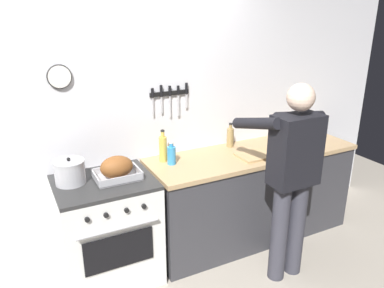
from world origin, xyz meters
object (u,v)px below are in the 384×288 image
at_px(cutting_board, 257,155).
at_px(bottle_dish_soap, 171,155).
at_px(roasting_pan, 117,169).
at_px(bottle_cooking_oil, 163,148).
at_px(person_cook, 292,172).
at_px(bottle_vinegar, 230,137).
at_px(stove, 108,231).
at_px(stock_pot, 70,172).

distance_m(cutting_board, bottle_dish_soap, 0.79).
relative_size(roasting_pan, bottle_cooking_oil, 1.22).
distance_m(person_cook, roasting_pan, 1.38).
relative_size(roasting_pan, cutting_board, 0.98).
bearing_deg(bottle_vinegar, cutting_board, -75.77).
height_order(person_cook, cutting_board, person_cook).
distance_m(stove, person_cook, 1.56).
bearing_deg(bottle_vinegar, stove, -170.62).
relative_size(person_cook, bottle_vinegar, 7.04).
distance_m(bottle_vinegar, bottle_cooking_oil, 0.73).
distance_m(stock_pot, bottle_cooking_oil, 0.81).
relative_size(person_cook, bottle_cooking_oil, 5.77).
relative_size(bottle_dish_soap, bottle_vinegar, 0.87).
xyz_separation_m(person_cook, bottle_vinegar, (-0.04, 0.83, 0.05)).
height_order(bottle_dish_soap, bottle_vinegar, bottle_vinegar).
xyz_separation_m(stock_pot, bottle_vinegar, (1.53, 0.14, 0.01)).
relative_size(bottle_vinegar, bottle_cooking_oil, 0.82).
xyz_separation_m(stove, cutting_board, (1.38, -0.11, 0.46)).
distance_m(person_cook, stock_pot, 1.72).
height_order(bottle_vinegar, bottle_cooking_oil, bottle_cooking_oil).
relative_size(cutting_board, bottle_vinegar, 1.53).
bearing_deg(stove, cutting_board, -4.76).
bearing_deg(bottle_dish_soap, stock_pot, 179.60).
relative_size(roasting_pan, bottle_vinegar, 1.49).
height_order(stove, bottle_cooking_oil, bottle_cooking_oil).
bearing_deg(person_cook, bottle_dish_soap, 33.31).
height_order(roasting_pan, bottle_dish_soap, bottle_dish_soap).
bearing_deg(bottle_vinegar, bottle_dish_soap, -168.06).
bearing_deg(stove, bottle_vinegar, 9.38).
bearing_deg(cutting_board, stock_pot, 173.28).
relative_size(stock_pot, bottle_vinegar, 0.99).
xyz_separation_m(stove, roasting_pan, (0.11, -0.01, 0.54)).
bearing_deg(stock_pot, cutting_board, -6.72).
xyz_separation_m(cutting_board, bottle_vinegar, (-0.08, 0.33, 0.09)).
relative_size(stove, bottle_cooking_oil, 3.13).
distance_m(stock_pot, bottle_dish_soap, 0.84).
height_order(stock_pot, cutting_board, stock_pot).
xyz_separation_m(stove, bottle_cooking_oil, (0.57, 0.16, 0.57)).
xyz_separation_m(person_cook, cutting_board, (0.04, 0.51, -0.04)).
distance_m(bottle_dish_soap, bottle_cooking_oil, 0.11).
distance_m(cutting_board, bottle_cooking_oil, 0.86).
xyz_separation_m(cutting_board, bottle_dish_soap, (-0.77, 0.18, 0.07)).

